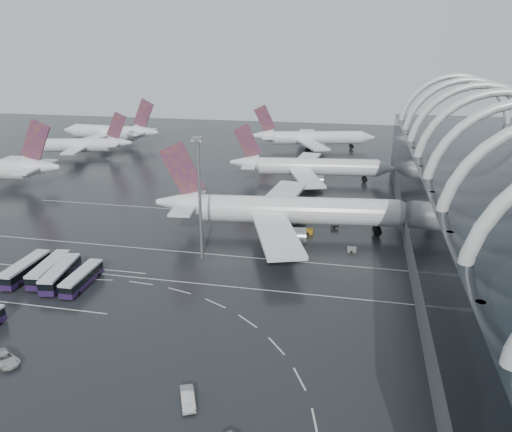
% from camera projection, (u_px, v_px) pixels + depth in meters
% --- Properties ---
extents(ground, '(420.00, 420.00, 0.00)m').
position_uv_depth(ground, '(194.00, 278.00, 96.79)').
color(ground, black).
rests_on(ground, ground).
extents(lane_marking_near, '(120.00, 0.25, 0.01)m').
position_uv_depth(lane_marking_near, '(191.00, 283.00, 94.93)').
color(lane_marking_near, silver).
rests_on(lane_marking_near, ground).
extents(lane_marking_mid, '(120.00, 0.25, 0.01)m').
position_uv_depth(lane_marking_mid, '(212.00, 254.00, 107.89)').
color(lane_marking_mid, silver).
rests_on(lane_marking_mid, ground).
extents(lane_marking_far, '(120.00, 0.25, 0.01)m').
position_uv_depth(lane_marking_far, '(242.00, 214.00, 133.79)').
color(lane_marking_far, silver).
rests_on(lane_marking_far, ground).
extents(bus_bay_line_south, '(28.00, 0.25, 0.01)m').
position_uv_depth(bus_bay_line_south, '(33.00, 305.00, 86.70)').
color(bus_bay_line_south, silver).
rests_on(bus_bay_line_south, ground).
extents(bus_bay_line_north, '(28.00, 0.25, 0.01)m').
position_uv_depth(bus_bay_line_north, '(82.00, 267.00, 101.50)').
color(bus_bay_line_north, silver).
rests_on(bus_bay_line_north, ground).
extents(airliner_main, '(64.57, 56.25, 21.86)m').
position_uv_depth(airliner_main, '(284.00, 211.00, 118.81)').
color(airliner_main, white).
rests_on(airliner_main, ground).
extents(airliner_gate_b, '(54.43, 48.60, 18.89)m').
position_uv_depth(airliner_gate_b, '(309.00, 167.00, 164.52)').
color(airliner_gate_b, white).
rests_on(airliner_gate_b, ground).
extents(airliner_gate_c, '(53.37, 48.45, 19.15)m').
position_uv_depth(airliner_gate_c, '(311.00, 138.00, 215.55)').
color(airliner_gate_c, white).
rests_on(airliner_gate_c, ground).
extents(jet_remote_mid, '(41.10, 33.31, 17.96)m').
position_uv_depth(jet_remote_mid, '(83.00, 145.00, 201.33)').
color(jet_remote_mid, white).
rests_on(jet_remote_mid, ground).
extents(jet_remote_far, '(48.55, 39.12, 21.14)m').
position_uv_depth(jet_remote_far, '(112.00, 133.00, 225.27)').
color(jet_remote_far, white).
rests_on(jet_remote_far, ground).
extents(bus_row_near_a, '(3.40, 13.15, 3.22)m').
position_uv_depth(bus_row_near_a, '(25.00, 269.00, 96.56)').
color(bus_row_near_a, '#20133C').
rests_on(bus_row_near_a, ground).
extents(bus_row_near_b, '(4.47, 13.28, 3.21)m').
position_uv_depth(bus_row_near_b, '(49.00, 269.00, 96.52)').
color(bus_row_near_b, '#20133C').
rests_on(bus_row_near_b, ground).
extents(bus_row_near_c, '(4.98, 13.38, 3.22)m').
position_uv_depth(bus_row_near_c, '(61.00, 274.00, 94.63)').
color(bus_row_near_c, '#20133C').
rests_on(bus_row_near_c, ground).
extents(bus_row_near_d, '(3.18, 12.09, 2.95)m').
position_uv_depth(bus_row_near_d, '(82.00, 278.00, 93.16)').
color(bus_row_near_d, '#20133C').
rests_on(bus_row_near_d, ground).
extents(van_curve_a, '(6.00, 4.72, 1.52)m').
position_uv_depth(van_curve_a, '(5.00, 359.00, 70.68)').
color(van_curve_a, '#BCBCBC').
rests_on(van_curve_a, ground).
extents(van_curve_c, '(3.47, 5.03, 1.57)m').
position_uv_depth(van_curve_c, '(188.00, 398.00, 62.72)').
color(van_curve_c, '#BCBCBC').
rests_on(van_curve_c, ground).
extents(floodlight_mast, '(1.98, 1.98, 25.86)m').
position_uv_depth(floodlight_mast, '(199.00, 184.00, 100.64)').
color(floodlight_mast, gray).
rests_on(floodlight_mast, ground).
extents(gse_cart_belly_a, '(1.94, 1.15, 1.06)m').
position_uv_depth(gse_cart_belly_a, '(291.00, 246.00, 110.79)').
color(gse_cart_belly_a, '#B17B17').
rests_on(gse_cart_belly_a, ground).
extents(gse_cart_belly_b, '(1.89, 1.12, 1.03)m').
position_uv_depth(gse_cart_belly_b, '(335.00, 226.00, 123.23)').
color(gse_cart_belly_b, slate).
rests_on(gse_cart_belly_b, ground).
extents(gse_cart_belly_c, '(2.12, 1.25, 1.16)m').
position_uv_depth(gse_cart_belly_c, '(274.00, 247.00, 110.11)').
color(gse_cart_belly_c, '#B17B17').
rests_on(gse_cart_belly_c, ground).
extents(gse_cart_belly_d, '(1.93, 1.14, 1.05)m').
position_uv_depth(gse_cart_belly_d, '(352.00, 249.00, 109.04)').
color(gse_cart_belly_d, slate).
rests_on(gse_cart_belly_d, ground).
extents(gse_cart_belly_e, '(2.29, 1.36, 1.25)m').
position_uv_depth(gse_cart_belly_e, '(308.00, 231.00, 119.52)').
color(gse_cart_belly_e, '#B17B17').
rests_on(gse_cart_belly_e, ground).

